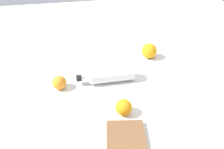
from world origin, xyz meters
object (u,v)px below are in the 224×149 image
(water_bottle, at_px, (107,75))
(orange_0, at_px, (59,83))
(orange_1, at_px, (149,51))
(orange_2, at_px, (124,107))

(water_bottle, height_order, orange_0, water_bottle)
(orange_1, height_order, orange_2, orange_1)
(orange_0, relative_size, orange_2, 0.96)
(orange_1, xyz_separation_m, orange_2, (-0.40, 0.23, -0.01))
(water_bottle, relative_size, orange_0, 4.20)
(orange_0, height_order, orange_1, orange_1)
(water_bottle, bearing_deg, orange_2, 97.38)
(orange_0, relative_size, orange_1, 0.78)
(water_bottle, relative_size, orange_1, 3.29)
(orange_1, bearing_deg, water_bottle, 123.81)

